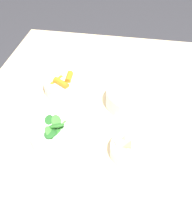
# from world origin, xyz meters

# --- Properties ---
(ground_plane) EXTENTS (10.00, 10.00, 0.00)m
(ground_plane) POSITION_xyz_m (0.00, 0.00, 0.00)
(ground_plane) COLOR #2D2D33
(dining_table) EXTENTS (0.96, 1.05, 0.77)m
(dining_table) POSITION_xyz_m (0.00, 0.00, 0.65)
(dining_table) COLOR beige
(dining_table) RESTS_ON ground_plane
(bowl_carrots) EXTENTS (0.18, 0.18, 0.07)m
(bowl_carrots) POSITION_xyz_m (-0.16, 0.09, 0.80)
(bowl_carrots) COLOR white
(bowl_carrots) RESTS_ON dining_table
(bowl_greens) EXTENTS (0.16, 0.16, 0.09)m
(bowl_greens) POSITION_xyz_m (-0.14, -0.14, 0.80)
(bowl_greens) COLOR white
(bowl_greens) RESTS_ON dining_table
(bowl_beans_hotdog) EXTENTS (0.17, 0.17, 0.06)m
(bowl_beans_hotdog) POSITION_xyz_m (0.07, 0.04, 0.80)
(bowl_beans_hotdog) COLOR silver
(bowl_beans_hotdog) RESTS_ON dining_table
(bowl_cookies) EXTENTS (0.12, 0.12, 0.04)m
(bowl_cookies) POSITION_xyz_m (0.09, -0.16, 0.79)
(bowl_cookies) COLOR white
(bowl_cookies) RESTS_ON dining_table
(ruler) EXTENTS (0.26, 0.06, 0.00)m
(ruler) POSITION_xyz_m (0.12, 0.46, 0.77)
(ruler) COLOR silver
(ruler) RESTS_ON dining_table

